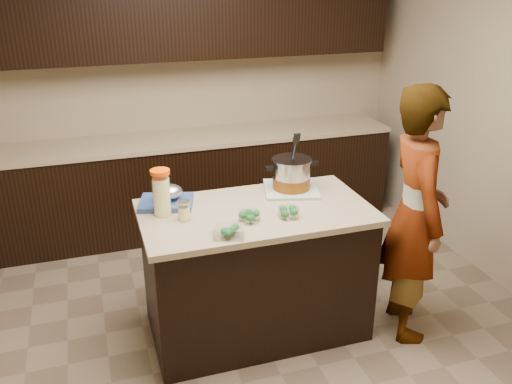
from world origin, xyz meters
The scene contains 13 objects.
ground_plane centered at (0.00, 0.00, 0.00)m, with size 4.00×4.00×0.00m, color brown.
room_shell centered at (0.00, 0.00, 1.71)m, with size 4.04×4.04×2.72m.
back_cabinets centered at (0.00, 1.74, 0.94)m, with size 3.60×0.63×2.33m.
island centered at (0.00, 0.00, 0.45)m, with size 1.46×0.81×0.90m.
dish_towel centered at (0.33, 0.23, 0.91)m, with size 0.36×0.36×0.02m, color #5C7F55.
stock_pot centered at (0.33, 0.22, 1.01)m, with size 0.38×0.27×0.38m.
lemonade_pitcher centered at (-0.57, 0.11, 1.03)m, with size 0.13×0.13×0.29m.
mason_jar centered at (-0.46, -0.01, 0.96)m, with size 0.10×0.10×0.13m.
broccoli_tub_left centered at (-0.09, -0.14, 0.93)m, with size 0.17×0.17×0.06m.
broccoli_tub_right centered at (0.16, -0.17, 0.93)m, with size 0.16×0.16×0.06m.
broccoli_tub_rect centered at (-0.26, -0.31, 0.93)m, with size 0.20×0.17×0.06m.
blue_tray centered at (-0.52, 0.25, 0.94)m, with size 0.39×0.35×0.13m.
person centered at (0.98, -0.29, 0.85)m, with size 0.62×0.41×1.70m, color gray.
Camera 1 is at (-0.96, -2.96, 2.32)m, focal length 38.00 mm.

